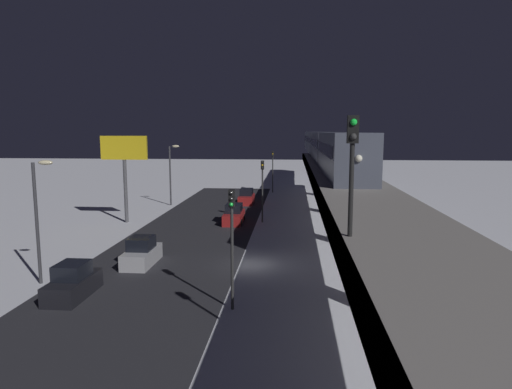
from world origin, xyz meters
name	(u,v)px	position (x,y,z in m)	size (l,w,h in m)	color
ground_plane	(247,265)	(0.00, 0.00, 0.00)	(240.00, 240.00, 0.00)	white
avenue_asphalt	(163,262)	(6.06, 0.00, 0.00)	(11.00, 85.17, 0.01)	#28282D
elevated_railway	(349,195)	(-7.00, 0.00, 5.04)	(5.00, 85.17, 5.86)	gray
subway_train	(321,144)	(-7.09, -33.82, 7.64)	(2.94, 74.07, 3.40)	#4C5160
rail_signal	(352,155)	(-5.08, 15.74, 8.58)	(0.36, 0.41, 4.00)	black
sedan_red	(234,215)	(2.86, -14.54, 0.79)	(1.91, 4.66, 1.97)	#A51E1E
sedan_black	(73,283)	(9.26, 6.99, 0.80)	(1.80, 4.03, 1.97)	black
sedan_red_2	(246,198)	(2.86, -27.03, 0.80)	(1.80, 4.52, 1.97)	#A51E1E
sedan_silver	(142,253)	(7.46, 0.52, 0.80)	(1.80, 4.10, 1.97)	#B2B2B7
traffic_light_near	(232,232)	(-0.04, 8.10, 4.20)	(0.32, 0.44, 6.40)	#2D2D2D
traffic_light_mid	(262,182)	(-0.04, -15.01, 4.20)	(0.32, 0.44, 6.40)	#2D2D2D
traffic_light_far	(273,165)	(-0.04, -38.11, 4.20)	(0.32, 0.44, 6.40)	#2D2D2D
commercial_billboard	(124,156)	(13.98, -13.88, 6.83)	(4.80, 0.36, 8.90)	#4C4C51
street_lamp_near	(39,207)	(12.13, 5.00, 4.81)	(1.35, 0.44, 7.65)	#38383D
street_lamp_far	(172,168)	(12.13, -25.00, 4.81)	(1.35, 0.44, 7.65)	#38383D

